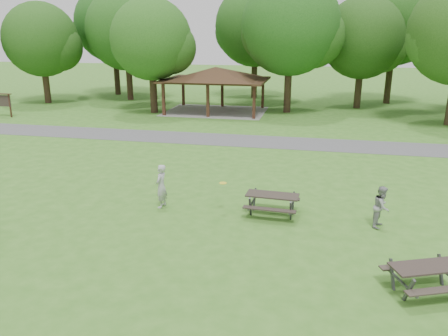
# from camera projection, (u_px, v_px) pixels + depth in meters

# --- Properties ---
(ground) EXTENTS (160.00, 160.00, 0.00)m
(ground) POSITION_uv_depth(u_px,v_px,m) (169.00, 239.00, 14.27)
(ground) COLOR #387020
(ground) RESTS_ON ground
(asphalt_path) EXTENTS (120.00, 3.20, 0.02)m
(asphalt_path) POSITION_uv_depth(u_px,v_px,m) (242.00, 141.00, 27.34)
(asphalt_path) COLOR #4D4D4F
(asphalt_path) RESTS_ON ground
(pavilion) EXTENTS (8.60, 7.01, 3.76)m
(pavilion) POSITION_uv_depth(u_px,v_px,m) (215.00, 75.00, 36.58)
(pavilion) COLOR #371D14
(pavilion) RESTS_ON ground
(notice_board) EXTENTS (1.60, 0.30, 1.88)m
(notice_board) POSITION_uv_depth(u_px,v_px,m) (3.00, 101.00, 34.68)
(notice_board) COLOR #382414
(notice_board) RESTS_ON ground
(tree_row_b) EXTENTS (7.14, 6.80, 9.28)m
(tree_row_b) POSITION_uv_depth(u_px,v_px,m) (42.00, 42.00, 40.60)
(tree_row_b) COLOR #301E15
(tree_row_b) RESTS_ON ground
(tree_row_c) EXTENTS (8.19, 7.80, 10.67)m
(tree_row_c) POSITION_uv_depth(u_px,v_px,m) (127.00, 32.00, 42.22)
(tree_row_c) COLOR black
(tree_row_c) RESTS_ON ground
(tree_row_d) EXTENTS (6.93, 6.60, 9.27)m
(tree_row_d) POSITION_uv_depth(u_px,v_px,m) (152.00, 42.00, 35.38)
(tree_row_d) COLOR black
(tree_row_d) RESTS_ON ground
(tree_row_e) EXTENTS (8.40, 8.00, 11.02)m
(tree_row_e) POSITION_uv_depth(u_px,v_px,m) (292.00, 29.00, 35.22)
(tree_row_e) COLOR black
(tree_row_e) RESTS_ON ground
(tree_row_f) EXTENTS (7.35, 7.00, 9.55)m
(tree_row_f) POSITION_uv_depth(u_px,v_px,m) (364.00, 40.00, 37.57)
(tree_row_f) COLOR black
(tree_row_f) RESTS_ON ground
(tree_deep_a) EXTENTS (8.40, 8.00, 11.38)m
(tree_deep_a) POSITION_uv_depth(u_px,v_px,m) (114.00, 26.00, 45.91)
(tree_deep_a) COLOR black
(tree_deep_a) RESTS_ON ground
(tree_deep_b) EXTENTS (8.40, 8.00, 11.13)m
(tree_deep_b) POSITION_uv_depth(u_px,v_px,m) (256.00, 28.00, 43.46)
(tree_deep_b) COLOR black
(tree_deep_b) RESTS_ON ground
(tree_deep_c) EXTENTS (8.82, 8.40, 11.90)m
(tree_deep_c) POSITION_uv_depth(u_px,v_px,m) (396.00, 22.00, 39.77)
(tree_deep_c) COLOR black
(tree_deep_c) RESTS_ON ground
(picnic_table_middle) EXTENTS (1.99, 1.63, 0.83)m
(picnic_table_middle) POSITION_uv_depth(u_px,v_px,m) (272.00, 199.00, 16.04)
(picnic_table_middle) COLOR #2A231E
(picnic_table_middle) RESTS_ON ground
(picnic_table_far) EXTENTS (2.25, 2.05, 0.80)m
(picnic_table_far) POSITION_uv_depth(u_px,v_px,m) (426.00, 272.00, 11.19)
(picnic_table_far) COLOR #2A221E
(picnic_table_far) RESTS_ON ground
(frisbee_in_flight) EXTENTS (0.33, 0.33, 0.02)m
(frisbee_in_flight) POSITION_uv_depth(u_px,v_px,m) (223.00, 183.00, 16.07)
(frisbee_in_flight) COLOR yellow
(frisbee_in_flight) RESTS_ON ground
(frisbee_thrower) EXTENTS (0.46, 0.66, 1.70)m
(frisbee_thrower) POSITION_uv_depth(u_px,v_px,m) (161.00, 186.00, 16.69)
(frisbee_thrower) COLOR #AAAAAD
(frisbee_thrower) RESTS_ON ground
(frisbee_catcher) EXTENTS (0.77, 0.87, 1.48)m
(frisbee_catcher) POSITION_uv_depth(u_px,v_px,m) (382.00, 207.00, 15.01)
(frisbee_catcher) COLOR gray
(frisbee_catcher) RESTS_ON ground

